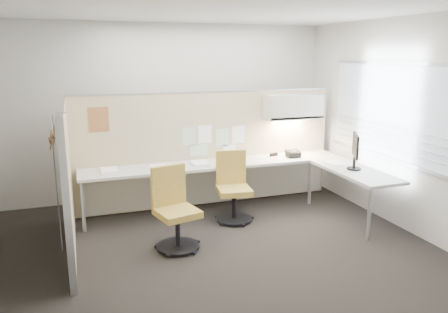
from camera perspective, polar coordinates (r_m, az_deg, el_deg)
name	(u,v)px	position (r m, az deg, el deg)	size (l,w,h in m)	color
floor	(203,249)	(5.45, -2.73, -11.94)	(5.50, 4.50, 0.01)	black
ceiling	(200,7)	(4.96, -3.11, 18.91)	(5.50, 4.50, 0.01)	white
wall_back	(163,112)	(7.18, -7.97, 5.78)	(5.50, 0.02, 2.80)	beige
wall_front	(295,193)	(2.99, 9.31, -4.68)	(5.50, 0.02, 2.80)	beige
wall_right	(398,124)	(6.35, 21.72, 4.01)	(0.02, 4.50, 2.80)	beige
window_pane	(397,113)	(6.31, 21.66, 5.35)	(0.01, 2.80, 1.30)	#9DAAB6
partition_back	(207,149)	(6.78, -2.18, 0.96)	(4.10, 0.06, 1.75)	#C3B187
partition_left	(68,180)	(5.44, -19.76, -2.90)	(0.06, 2.20, 1.75)	#C3B187
desk	(241,172)	(6.53, 2.25, -1.98)	(4.00, 2.07, 0.73)	beige
overhead_bin	(293,107)	(7.00, 8.99, 6.46)	(0.90, 0.36, 0.38)	beige
task_light_strip	(292,120)	(7.02, 8.93, 4.76)	(0.60, 0.06, 0.02)	#FFEABF
pinned_papers	(213,139)	(6.74, -1.46, 2.26)	(1.01, 0.00, 0.47)	#8CBF8C
poster	(99,120)	(6.38, -16.06, 4.66)	(0.28, 0.00, 0.35)	orange
chair_left	(175,211)	(5.35, -6.48, -7.10)	(0.56, 0.58, 0.99)	black
chair_right	(233,189)	(6.20, 1.18, -4.26)	(0.51, 0.53, 0.97)	black
monitor	(355,149)	(6.35, 16.76, 0.90)	(0.25, 0.43, 0.50)	black
phone	(293,154)	(6.96, 8.97, 0.34)	(0.22, 0.21, 0.12)	black
stapler	(274,155)	(6.99, 6.52, 0.25)	(0.14, 0.04, 0.05)	black
tape_dispenser	(292,153)	(7.13, 8.87, 0.47)	(0.10, 0.06, 0.06)	black
coat_hook	(53,151)	(4.45, -21.39, 0.71)	(0.18, 0.45, 1.36)	silver
paper_stack_0	(109,170)	(6.23, -14.75, -1.78)	(0.23, 0.30, 0.04)	white
paper_stack_1	(157,167)	(6.31, -8.68, -1.37)	(0.23, 0.30, 0.02)	white
paper_stack_2	(200,164)	(6.39, -3.16, -0.94)	(0.23, 0.30, 0.05)	white
paper_stack_3	(230,161)	(6.59, 0.76, -0.62)	(0.23, 0.30, 0.01)	white
paper_stack_4	(335,163)	(6.68, 14.33, -0.83)	(0.23, 0.30, 0.02)	white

